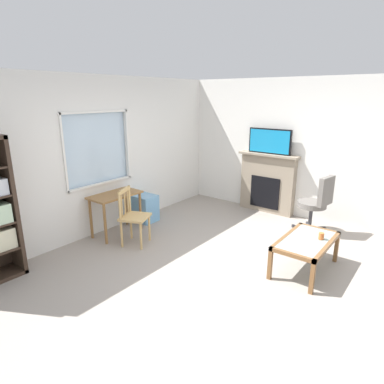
{
  "coord_description": "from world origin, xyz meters",
  "views": [
    {
      "loc": [
        -3.34,
        -2.01,
        2.27
      ],
      "look_at": [
        0.0,
        0.6,
        1.02
      ],
      "focal_mm": 30.8,
      "sensor_mm": 36.0,
      "label": 1
    }
  ],
  "objects_px": {
    "desk_under_window": "(115,201)",
    "wooden_chair": "(133,216)",
    "office_chair": "(317,201)",
    "plastic_drawer_unit": "(145,208)",
    "fireplace": "(267,183)",
    "sippy_cup": "(321,236)",
    "tv": "(270,141)",
    "coffee_table": "(306,244)"
  },
  "relations": [
    {
      "from": "desk_under_window",
      "to": "wooden_chair",
      "type": "distance_m",
      "value": 0.54
    },
    {
      "from": "wooden_chair",
      "to": "office_chair",
      "type": "relative_size",
      "value": 0.9
    },
    {
      "from": "plastic_drawer_unit",
      "to": "wooden_chair",
      "type": "bearing_deg",
      "value": -144.94
    },
    {
      "from": "fireplace",
      "to": "sippy_cup",
      "type": "height_order",
      "value": "fireplace"
    },
    {
      "from": "plastic_drawer_unit",
      "to": "sippy_cup",
      "type": "xyz_separation_m",
      "value": [
        0.15,
        -3.14,
        0.24
      ]
    },
    {
      "from": "wooden_chair",
      "to": "desk_under_window",
      "type": "bearing_deg",
      "value": 79.82
    },
    {
      "from": "plastic_drawer_unit",
      "to": "office_chair",
      "type": "height_order",
      "value": "office_chair"
    },
    {
      "from": "desk_under_window",
      "to": "plastic_drawer_unit",
      "type": "distance_m",
      "value": 0.79
    },
    {
      "from": "wooden_chair",
      "to": "tv",
      "type": "xyz_separation_m",
      "value": [
        2.68,
        -0.97,
        0.96
      ]
    },
    {
      "from": "wooden_chair",
      "to": "sippy_cup",
      "type": "xyz_separation_m",
      "value": [
        0.96,
        -2.58,
        0.03
      ]
    },
    {
      "from": "sippy_cup",
      "to": "desk_under_window",
      "type": "bearing_deg",
      "value": 105.68
    },
    {
      "from": "sippy_cup",
      "to": "plastic_drawer_unit",
      "type": "bearing_deg",
      "value": 92.8
    },
    {
      "from": "office_chair",
      "to": "sippy_cup",
      "type": "distance_m",
      "value": 1.35
    },
    {
      "from": "coffee_table",
      "to": "sippy_cup",
      "type": "height_order",
      "value": "sippy_cup"
    },
    {
      "from": "tv",
      "to": "coffee_table",
      "type": "height_order",
      "value": "tv"
    },
    {
      "from": "desk_under_window",
      "to": "office_chair",
      "type": "bearing_deg",
      "value": -50.85
    },
    {
      "from": "desk_under_window",
      "to": "tv",
      "type": "bearing_deg",
      "value": -29.94
    },
    {
      "from": "tv",
      "to": "wooden_chair",
      "type": "bearing_deg",
      "value": 160.05
    },
    {
      "from": "desk_under_window",
      "to": "sippy_cup",
      "type": "xyz_separation_m",
      "value": [
        0.87,
        -3.09,
        -0.09
      ]
    },
    {
      "from": "fireplace",
      "to": "tv",
      "type": "bearing_deg",
      "value": 180.0
    },
    {
      "from": "tv",
      "to": "fireplace",
      "type": "bearing_deg",
      "value": -0.0
    },
    {
      "from": "desk_under_window",
      "to": "plastic_drawer_unit",
      "type": "bearing_deg",
      "value": 4.0
    },
    {
      "from": "wooden_chair",
      "to": "office_chair",
      "type": "xyz_separation_m",
      "value": [
        2.23,
        -2.11,
        0.09
      ]
    },
    {
      "from": "tv",
      "to": "office_chair",
      "type": "distance_m",
      "value": 1.5
    },
    {
      "from": "desk_under_window",
      "to": "sippy_cup",
      "type": "distance_m",
      "value": 3.21
    },
    {
      "from": "office_chair",
      "to": "coffee_table",
      "type": "height_order",
      "value": "office_chair"
    },
    {
      "from": "coffee_table",
      "to": "sippy_cup",
      "type": "bearing_deg",
      "value": -51.95
    },
    {
      "from": "fireplace",
      "to": "sippy_cup",
      "type": "distance_m",
      "value": 2.36
    },
    {
      "from": "tv",
      "to": "plastic_drawer_unit",
      "type": "bearing_deg",
      "value": 140.55
    },
    {
      "from": "wooden_chair",
      "to": "fireplace",
      "type": "xyz_separation_m",
      "value": [
        2.7,
        -0.97,
        0.13
      ]
    },
    {
      "from": "desk_under_window",
      "to": "tv",
      "type": "height_order",
      "value": "tv"
    },
    {
      "from": "wooden_chair",
      "to": "coffee_table",
      "type": "distance_m",
      "value": 2.57
    },
    {
      "from": "fireplace",
      "to": "tv",
      "type": "distance_m",
      "value": 0.83
    },
    {
      "from": "wooden_chair",
      "to": "coffee_table",
      "type": "bearing_deg",
      "value": -70.8
    },
    {
      "from": "desk_under_window",
      "to": "fireplace",
      "type": "height_order",
      "value": "fireplace"
    },
    {
      "from": "desk_under_window",
      "to": "office_chair",
      "type": "relative_size",
      "value": 0.85
    },
    {
      "from": "desk_under_window",
      "to": "plastic_drawer_unit",
      "type": "xyz_separation_m",
      "value": [
        0.71,
        0.05,
        -0.33
      ]
    },
    {
      "from": "plastic_drawer_unit",
      "to": "coffee_table",
      "type": "bearing_deg",
      "value": -89.28
    },
    {
      "from": "desk_under_window",
      "to": "wooden_chair",
      "type": "bearing_deg",
      "value": -100.18
    },
    {
      "from": "desk_under_window",
      "to": "tv",
      "type": "distance_m",
      "value": 3.1
    },
    {
      "from": "desk_under_window",
      "to": "sippy_cup",
      "type": "relative_size",
      "value": 9.46
    },
    {
      "from": "office_chair",
      "to": "coffee_table",
      "type": "xyz_separation_m",
      "value": [
        -1.38,
        -0.32,
        -0.17
      ]
    }
  ]
}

